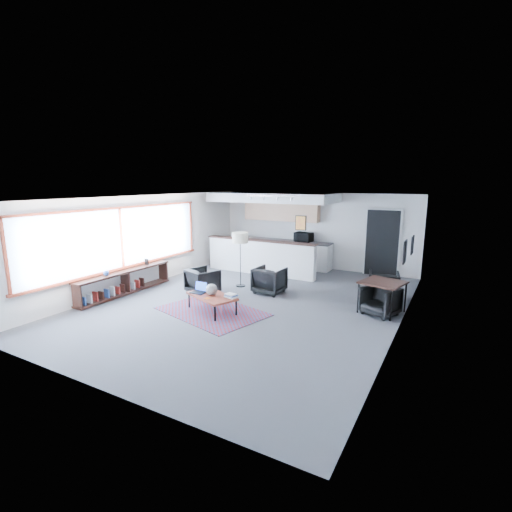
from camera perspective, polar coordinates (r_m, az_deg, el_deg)
The scene contains 21 objects.
room at distance 9.03m, azimuth -0.86°, elevation 0.67°, with size 7.02×9.02×2.62m.
window at distance 10.52m, azimuth -20.04°, elevation 2.37°, with size 0.10×5.95×1.66m.
console at distance 10.53m, azimuth -19.64°, elevation -3.88°, with size 0.35×3.00×0.80m.
kitchenette at distance 12.81m, azimuth 2.75°, elevation 4.22°, with size 4.20×1.96×2.60m.
doorway at distance 12.45m, azimuth 18.84°, elevation 1.99°, with size 1.10×0.12×2.15m.
track_light at distance 11.10m, azimuth 2.17°, elevation 9.06°, with size 1.60×0.07×0.15m.
wall_art_lower at distance 8.28m, azimuth 21.93°, elevation 0.60°, with size 0.03×0.38×0.48m.
wall_art_upper at distance 9.56m, azimuth 22.92°, elevation 1.58°, with size 0.03×0.34×0.44m.
kilim_rug at distance 8.80m, azimuth -6.77°, elevation -8.46°, with size 2.75×2.20×0.01m.
coffee_table at distance 8.68m, azimuth -6.82°, elevation -6.19°, with size 1.39×1.07×0.40m.
laptop at distance 8.91m, azimuth -8.66°, elevation -5.09°, with size 0.35×0.29×0.25m.
ceramic_pot at distance 8.64m, azimuth -6.85°, elevation -5.14°, with size 0.27×0.27×0.27m.
book_stack at distance 8.47m, azimuth -3.85°, elevation -6.10°, with size 0.31×0.27×0.08m.
coaster at distance 8.45m, azimuth -7.55°, elevation -6.45°, with size 0.13×0.13×0.01m.
armchair_left at distance 10.10m, azimuth -8.20°, elevation -3.65°, with size 0.73×0.69×0.75m, color black.
armchair_right at distance 10.06m, azimuth 2.09°, elevation -3.53°, with size 0.75×0.71×0.78m, color black.
floor_lamp at distance 10.49m, azimuth -2.44°, elevation 2.53°, with size 0.47×0.47×1.57m.
dining_table at distance 8.97m, azimuth 18.92°, elevation -4.15°, with size 1.06×1.06×0.74m.
dining_chair_near at distance 8.90m, azimuth 18.56°, elevation -6.70°, with size 0.60×0.56×0.62m, color black.
dining_chair_far at distance 10.19m, azimuth 19.01°, elevation -4.34°, with size 0.63×0.59×0.65m, color black.
microwave at distance 12.87m, azimuth 7.33°, elevation 3.06°, with size 0.59×0.33×0.40m, color black.
Camera 1 is at (4.42, -7.70, 2.99)m, focal length 26.00 mm.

